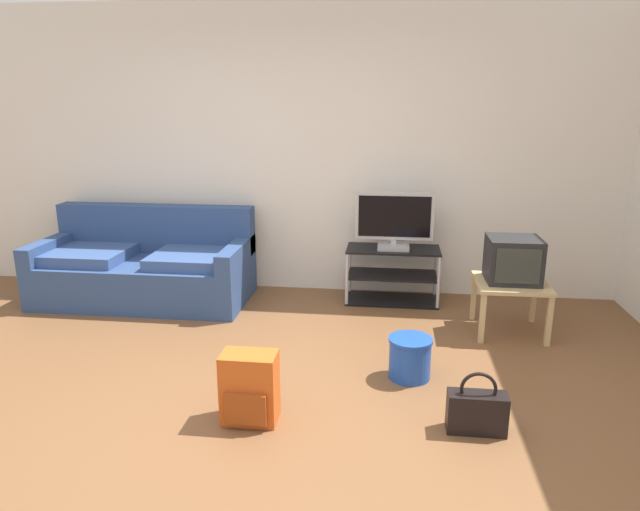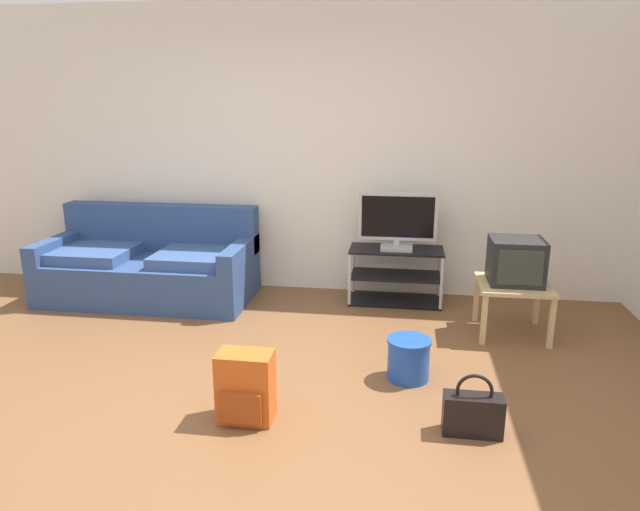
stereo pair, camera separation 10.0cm
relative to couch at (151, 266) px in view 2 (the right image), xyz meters
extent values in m
cube|color=brown|center=(1.37, -1.92, -0.32)|extent=(9.00, 9.80, 0.02)
cube|color=silver|center=(1.37, 0.53, 1.04)|extent=(9.00, 0.10, 2.70)
cube|color=navy|center=(0.00, -0.06, -0.11)|extent=(1.92, 0.90, 0.39)
cube|color=navy|center=(0.00, 0.29, 0.31)|extent=(1.92, 0.20, 0.45)
cube|color=navy|center=(-0.89, -0.06, 0.17)|extent=(0.14, 0.90, 0.18)
cube|color=navy|center=(0.89, -0.06, 0.17)|extent=(0.14, 0.90, 0.18)
cube|color=#365289|center=(-0.53, -0.12, 0.13)|extent=(0.77, 0.63, 0.10)
cube|color=#365289|center=(0.53, -0.12, 0.13)|extent=(0.77, 0.63, 0.10)
cube|color=black|center=(2.29, 0.21, 0.19)|extent=(0.85, 0.40, 0.02)
cube|color=black|center=(2.29, 0.21, -0.05)|extent=(0.81, 0.38, 0.02)
cube|color=black|center=(2.29, 0.21, -0.30)|extent=(0.85, 0.40, 0.02)
cylinder|color=#B7B7BC|center=(1.88, 0.02, -0.05)|extent=(0.03, 0.03, 0.51)
cylinder|color=#B7B7BC|center=(2.70, 0.02, -0.05)|extent=(0.03, 0.03, 0.51)
cylinder|color=#B7B7BC|center=(1.88, 0.39, -0.05)|extent=(0.03, 0.03, 0.51)
cylinder|color=#B7B7BC|center=(2.70, 0.39, -0.05)|extent=(0.03, 0.03, 0.51)
cube|color=#B2B2B7|center=(2.29, 0.19, 0.23)|extent=(0.28, 0.22, 0.05)
cube|color=#B2B2B7|center=(2.29, 0.19, 0.27)|extent=(0.05, 0.04, 0.04)
cube|color=#B2B2B7|center=(2.29, 0.19, 0.51)|extent=(0.70, 0.04, 0.43)
cube|color=black|center=(2.29, 0.16, 0.51)|extent=(0.64, 0.01, 0.37)
cube|color=tan|center=(3.23, -0.42, 0.11)|extent=(0.55, 0.55, 0.03)
cube|color=tan|center=(2.98, -0.67, -0.11)|extent=(0.04, 0.04, 0.40)
cube|color=tan|center=(3.47, -0.67, -0.11)|extent=(0.04, 0.04, 0.40)
cube|color=tan|center=(2.98, -0.17, -0.11)|extent=(0.04, 0.04, 0.40)
cube|color=tan|center=(3.47, -0.17, -0.11)|extent=(0.04, 0.04, 0.40)
cube|color=#232326|center=(3.23, -0.40, 0.30)|extent=(0.40, 0.37, 0.35)
cube|color=#333833|center=(3.23, -0.59, 0.30)|extent=(0.33, 0.01, 0.27)
cube|color=#CC561E|center=(1.48, -1.96, -0.10)|extent=(0.32, 0.20, 0.42)
cube|color=#994116|center=(1.48, -2.08, -0.17)|extent=(0.24, 0.04, 0.18)
cylinder|color=#994116|center=(1.39, -1.85, -0.08)|extent=(0.04, 0.04, 0.33)
cylinder|color=#994116|center=(1.57, -1.85, -0.08)|extent=(0.04, 0.04, 0.33)
cube|color=black|center=(2.77, -1.93, -0.19)|extent=(0.33, 0.13, 0.23)
torus|color=black|center=(2.77, -1.93, -0.04)|extent=(0.20, 0.02, 0.20)
cylinder|color=blue|center=(2.42, -1.32, -0.16)|extent=(0.28, 0.28, 0.28)
cylinder|color=blue|center=(2.42, -1.32, -0.03)|extent=(0.30, 0.30, 0.02)
camera|label=1|loc=(2.24, -4.84, 1.49)|focal=31.70mm
camera|label=2|loc=(2.34, -4.82, 1.49)|focal=31.70mm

